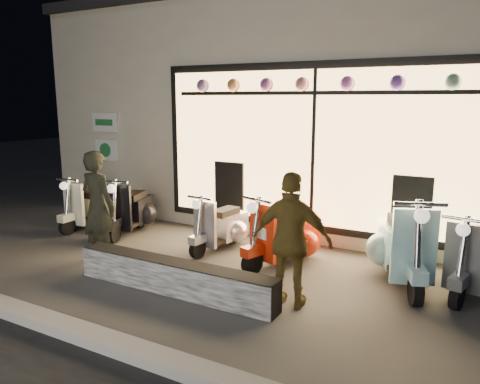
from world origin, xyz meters
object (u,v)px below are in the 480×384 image
object	(u,v)px
scooter_red	(288,235)
scooter_silver	(224,226)
graffiti_barrier	(174,277)
man	(98,207)
woman	(292,241)

from	to	relation	value
scooter_red	scooter_silver	bearing A→B (deg)	-168.06
graffiti_barrier	man	world-z (taller)	man
scooter_silver	man	size ratio (longest dim) A/B	0.76
graffiti_barrier	woman	bearing A→B (deg)	13.89
graffiti_barrier	scooter_silver	size ratio (longest dim) A/B	2.21
scooter_red	woman	distance (m)	1.52
scooter_silver	man	bearing A→B (deg)	-124.78
graffiti_barrier	scooter_silver	distance (m)	1.85
woman	man	bearing A→B (deg)	-8.72
scooter_silver	man	xyz separation A→B (m)	(-1.22, -1.42, 0.45)
scooter_silver	woman	distance (m)	2.33
graffiti_barrier	woman	size ratio (longest dim) A/B	1.77
scooter_silver	scooter_red	world-z (taller)	scooter_red
scooter_red	graffiti_barrier	bearing A→B (deg)	-96.50
graffiti_barrier	scooter_silver	xyz separation A→B (m)	(-0.39, 1.80, 0.15)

